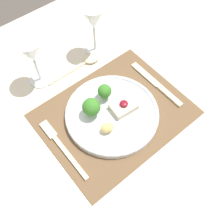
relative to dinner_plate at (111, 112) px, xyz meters
The scene contains 9 objects.
ground_plane 0.77m from the dinner_plate, 14.44° to the right, with size 8.00×8.00×0.00m, color #4C4742.
dining_table 0.10m from the dinner_plate, 14.44° to the right, with size 1.49×1.12×0.75m.
placemat 0.02m from the dinner_plate, 14.44° to the right, with size 0.42×0.33×0.00m, color brown.
dinner_plate is the anchor object (origin of this frame).
fork 0.17m from the dinner_plate, behind, with size 0.02×0.22×0.01m.
knife 0.18m from the dinner_plate, ahead, with size 0.02×0.22×0.01m.
spoon 0.23m from the dinner_plate, 71.77° to the left, with size 0.20×0.05×0.02m.
wine_glass_near 0.29m from the dinner_plate, 62.07° to the left, with size 0.08×0.08×0.18m.
wine_glass_far 0.28m from the dinner_plate, 109.79° to the left, with size 0.08×0.08×0.17m.
Camera 1 is at (-0.26, -0.30, 1.42)m, focal length 42.00 mm.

